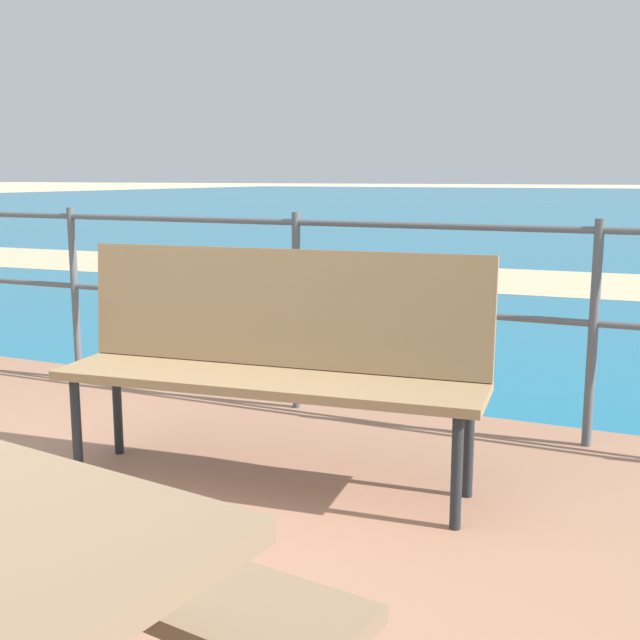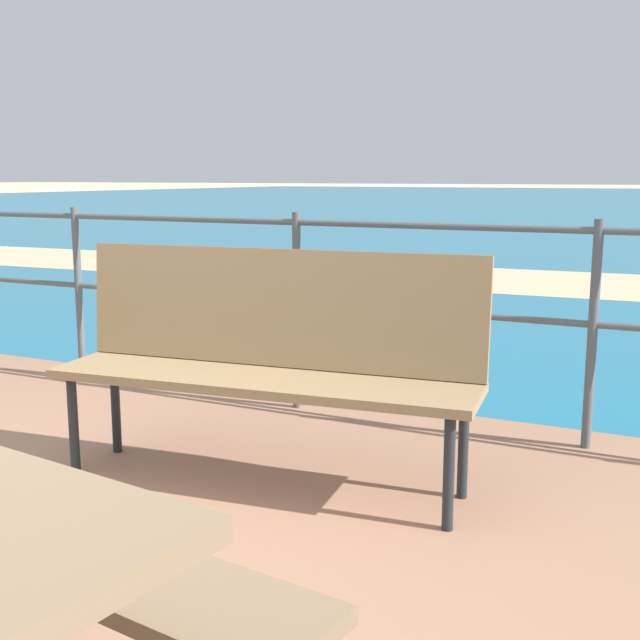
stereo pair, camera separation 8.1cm
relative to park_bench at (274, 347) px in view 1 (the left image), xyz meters
The scene contains 3 objects.
beach_strip 7.11m from the park_bench, 92.96° to the left, with size 54.00×2.43×0.01m, color tan.
park_bench is the anchor object (origin of this frame).
railing_fence 1.02m from the park_bench, 111.10° to the left, with size 5.94×0.04×1.03m.
Camera 1 is at (1.80, -1.32, 1.28)m, focal length 44.61 mm.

